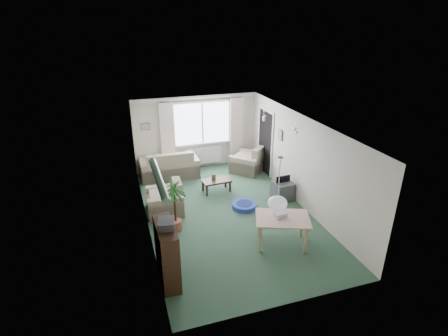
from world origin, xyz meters
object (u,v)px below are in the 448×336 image
object	(u,v)px
coffee_table	(216,186)
dining_table	(282,231)
houseplant	(175,204)
tv_cube	(282,190)
armchair_left	(164,197)
pet_bed	(244,206)
armchair_corner	(248,159)
bookshelf	(167,254)
sofa	(169,163)

from	to	relation	value
coffee_table	dining_table	world-z (taller)	dining_table
houseplant	tv_cube	world-z (taller)	houseplant
dining_table	tv_cube	distance (m)	2.17
armchair_left	dining_table	size ratio (longest dim) A/B	0.89
houseplant	tv_cube	xyz separation A→B (m)	(3.09, 0.67, -0.44)
houseplant	pet_bed	xyz separation A→B (m)	(1.91, 0.49, -0.63)
coffee_table	tv_cube	bearing A→B (deg)	-30.85
armchair_corner	dining_table	world-z (taller)	armchair_corner
armchair_left	dining_table	world-z (taller)	armchair_left
houseplant	bookshelf	bearing A→B (deg)	-105.29
sofa	armchair_left	bearing A→B (deg)	77.36
sofa	coffee_table	world-z (taller)	sofa
coffee_table	bookshelf	world-z (taller)	bookshelf
coffee_table	houseplant	world-z (taller)	houseplant
bookshelf	houseplant	xyz separation A→B (m)	(0.45, 1.64, 0.10)
dining_table	tv_cube	size ratio (longest dim) A/B	1.92
armchair_corner	bookshelf	world-z (taller)	bookshelf
dining_table	armchair_corner	bearing A→B (deg)	79.25
dining_table	pet_bed	bearing A→B (deg)	96.54
bookshelf	pet_bed	distance (m)	3.22
sofa	tv_cube	size ratio (longest dim) A/B	3.25
sofa	bookshelf	size ratio (longest dim) A/B	1.49
bookshelf	tv_cube	size ratio (longest dim) A/B	2.18
armchair_left	sofa	bearing A→B (deg)	170.12
armchair_left	bookshelf	bearing A→B (deg)	-4.72
tv_cube	pet_bed	distance (m)	1.21
armchair_left	coffee_table	xyz separation A→B (m)	(1.59, 0.69, -0.24)
coffee_table	tv_cube	xyz separation A→B (m)	(1.61, -0.96, 0.07)
armchair_corner	pet_bed	world-z (taller)	armchair_corner
armchair_left	pet_bed	size ratio (longest dim) A/B	1.44
sofa	armchair_corner	distance (m)	2.52
armchair_corner	coffee_table	world-z (taller)	armchair_corner
armchair_left	pet_bed	xyz separation A→B (m)	(2.02, -0.45, -0.35)
armchair_left	coffee_table	bearing A→B (deg)	116.19
houseplant	armchair_corner	bearing A→B (deg)	43.66
sofa	coffee_table	bearing A→B (deg)	127.28
tv_cube	pet_bed	world-z (taller)	tv_cube
houseplant	dining_table	size ratio (longest dim) A/B	1.32
armchair_left	houseplant	xyz separation A→B (m)	(0.11, -0.94, 0.28)
coffee_table	dining_table	xyz separation A→B (m)	(0.63, -2.89, 0.15)
armchair_corner	tv_cube	bearing A→B (deg)	51.80
armchair_left	coffee_table	world-z (taller)	armchair_left
sofa	houseplant	xyz separation A→B (m)	(-0.37, -3.09, 0.25)
houseplant	dining_table	xyz separation A→B (m)	(2.11, -1.26, -0.37)
bookshelf	armchair_left	bearing A→B (deg)	81.61
coffee_table	bookshelf	size ratio (longest dim) A/B	0.68
sofa	bookshelf	xyz separation A→B (m)	(-0.82, -4.73, 0.15)
coffee_table	bookshelf	bearing A→B (deg)	-120.52
coffee_table	pet_bed	world-z (taller)	coffee_table
armchair_left	bookshelf	world-z (taller)	bookshelf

